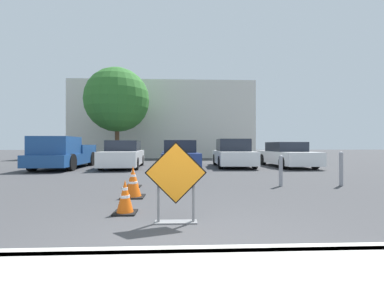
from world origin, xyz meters
TOP-DOWN VIEW (x-y plane):
  - ground_plane at (0.00, 10.00)m, footprint 96.00×96.00m
  - curb_lip at (0.00, 0.00)m, footprint 26.48×0.20m
  - road_closed_sign at (-0.33, 1.33)m, footprint 0.97×0.20m
  - traffic_cone_nearest at (-1.25, 1.96)m, footprint 0.40×0.40m
  - traffic_cone_second at (-1.38, 3.38)m, footprint 0.53×0.53m
  - traffic_cone_third at (-1.65, 4.88)m, footprint 0.44×0.44m
  - pickup_truck at (-6.32, 10.72)m, footprint 2.14×5.10m
  - parked_car_nearest at (-3.34, 11.19)m, footprint 2.06×4.46m
  - parked_car_second at (-0.34, 11.13)m, footprint 2.12×4.38m
  - parked_car_third at (2.66, 11.51)m, footprint 2.03×4.16m
  - parked_car_fourth at (5.65, 11.41)m, footprint 2.05×4.53m
  - bollard_nearest at (2.72, 4.80)m, footprint 0.12×0.12m
  - bollard_second at (4.56, 4.80)m, footprint 0.12×0.12m
  - building_facade_backdrop at (-1.93, 22.82)m, footprint 16.94×5.00m
  - street_tree_behind_lot at (-5.10, 16.96)m, footprint 4.84×4.84m

SIDE VIEW (x-z plane):
  - ground_plane at x=0.00m, z-range 0.00..0.00m
  - curb_lip at x=0.00m, z-range 0.00..0.14m
  - traffic_cone_nearest at x=-1.25m, z-range -0.01..0.59m
  - traffic_cone_third at x=-1.65m, z-range -0.01..0.60m
  - traffic_cone_second at x=-1.38m, z-range -0.01..0.68m
  - bollard_nearest at x=2.72m, z-range 0.03..0.95m
  - bollard_second at x=4.56m, z-range 0.03..1.05m
  - parked_car_fourth at x=5.65m, z-range -0.04..1.33m
  - parked_car_nearest at x=-3.34m, z-range -0.06..1.39m
  - parked_car_second at x=-0.34m, z-range -0.06..1.40m
  - road_closed_sign at x=-0.33m, z-range 0.04..1.32m
  - parked_car_third at x=2.66m, z-range -0.07..1.48m
  - pickup_truck at x=-6.32m, z-range -0.08..1.54m
  - building_facade_backdrop at x=-1.93m, z-range 0.00..7.09m
  - street_tree_behind_lot at x=-5.10m, z-range 1.09..8.14m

